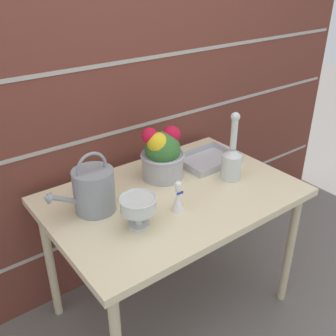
% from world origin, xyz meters
% --- Properties ---
extents(ground_plane, '(12.00, 12.00, 0.00)m').
position_xyz_m(ground_plane, '(0.00, 0.00, 0.00)').
color(ground_plane, slate).
extents(brick_wall, '(3.60, 0.08, 2.20)m').
position_xyz_m(brick_wall, '(0.00, 0.48, 1.10)').
color(brick_wall, brown).
rests_on(brick_wall, ground_plane).
extents(patio_table, '(1.19, 0.80, 0.74)m').
position_xyz_m(patio_table, '(0.00, 0.00, 0.67)').
color(patio_table, beige).
rests_on(patio_table, ground_plane).
extents(watering_can, '(0.33, 0.18, 0.28)m').
position_xyz_m(watering_can, '(-0.36, 0.10, 0.84)').
color(watering_can, gray).
rests_on(watering_can, patio_table).
extents(crystal_pedestal_bowl, '(0.16, 0.16, 0.14)m').
position_xyz_m(crystal_pedestal_bowl, '(-0.27, -0.12, 0.84)').
color(crystal_pedestal_bowl, silver).
rests_on(crystal_pedestal_bowl, patio_table).
extents(flower_planter, '(0.22, 0.22, 0.27)m').
position_xyz_m(flower_planter, '(0.06, 0.16, 0.87)').
color(flower_planter, '#ADADB2').
rests_on(flower_planter, patio_table).
extents(glass_decanter, '(0.10, 0.10, 0.36)m').
position_xyz_m(glass_decanter, '(0.32, -0.06, 0.85)').
color(glass_decanter, silver).
rests_on(glass_decanter, patio_table).
extents(figurine_vase, '(0.06, 0.06, 0.15)m').
position_xyz_m(figurine_vase, '(-0.07, -0.13, 0.80)').
color(figurine_vase, white).
rests_on(figurine_vase, patio_table).
extents(wire_tray, '(0.32, 0.24, 0.04)m').
position_xyz_m(wire_tray, '(0.36, 0.14, 0.75)').
color(wire_tray, '#B7B7BC').
rests_on(wire_tray, patio_table).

